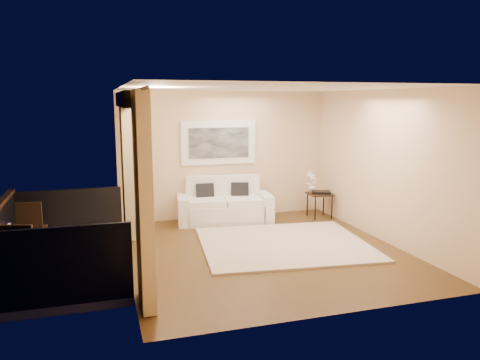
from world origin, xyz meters
name	(u,v)px	position (x,y,z in m)	size (l,w,h in m)	color
floor	(264,251)	(0.00, 0.00, 0.00)	(5.00, 5.00, 0.00)	#533918
room_shell	(129,99)	(-2.13, 0.00, 2.52)	(5.00, 6.40, 5.00)	white
balcony	(54,260)	(-3.31, 0.00, 0.18)	(1.81, 2.60, 1.17)	#605B56
curtains	(133,179)	(-2.11, 0.00, 1.34)	(0.16, 4.80, 2.64)	tan
artwork	(219,143)	(-0.14, 2.46, 1.62)	(1.62, 0.07, 0.92)	white
rug	(284,244)	(0.44, 0.20, 0.02)	(2.86, 2.49, 0.04)	beige
sofa	(224,206)	(-0.13, 2.09, 0.33)	(2.03, 1.08, 0.93)	white
side_table	(320,196)	(1.93, 1.80, 0.47)	(0.53, 0.53, 0.53)	black
tray	(321,192)	(1.95, 1.78, 0.56)	(0.38, 0.28, 0.05)	black
orchid	(312,182)	(1.78, 1.90, 0.77)	(0.24, 0.17, 0.46)	white
bistro_table	(17,245)	(-3.70, -0.54, 0.61)	(0.66, 0.66, 0.70)	black
balcony_chair_far	(31,225)	(-3.70, 0.88, 0.52)	(0.42, 0.43, 0.91)	black
balcony_chair_near	(15,258)	(-3.67, -0.91, 0.55)	(0.51, 0.52, 0.95)	black
ice_bucket	(4,230)	(-3.85, -0.43, 0.80)	(0.18, 0.18, 0.20)	silver
candle	(21,233)	(-3.66, -0.40, 0.73)	(0.06, 0.06, 0.07)	red
vase	(8,237)	(-3.75, -0.74, 0.79)	(0.04, 0.04, 0.18)	silver
glass_a	(22,236)	(-3.61, -0.67, 0.76)	(0.06, 0.06, 0.12)	silver
glass_b	(26,234)	(-3.57, -0.55, 0.76)	(0.06, 0.06, 0.12)	white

